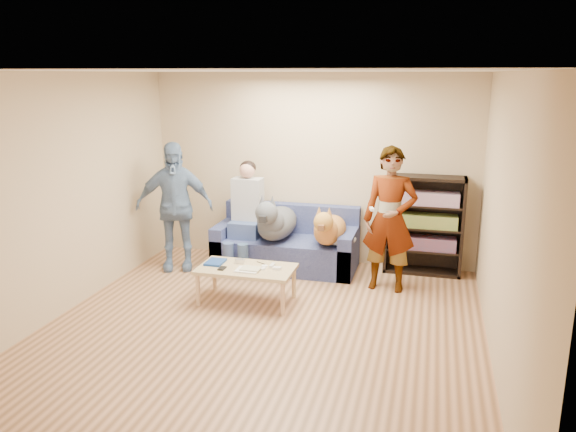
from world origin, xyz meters
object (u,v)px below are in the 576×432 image
(notebook_blue, at_px, (215,262))
(dog_tan, at_px, (329,229))
(person_seated, at_px, (246,211))
(person_standing_right, at_px, (390,219))
(sofa, at_px, (287,247))
(coffee_table, at_px, (246,271))
(dog_gray, at_px, (275,222))
(bookshelf, at_px, (424,223))
(person_standing_left, at_px, (174,206))
(camera_silver, at_px, (240,261))

(notebook_blue, distance_m, dog_tan, 1.58)
(person_seated, bearing_deg, person_standing_right, -10.32)
(sofa, bearing_deg, person_standing_right, -18.91)
(person_seated, height_order, dog_tan, person_seated)
(person_seated, distance_m, coffee_table, 1.32)
(notebook_blue, distance_m, dog_gray, 1.19)
(notebook_blue, relative_size, bookshelf, 0.20)
(person_standing_left, relative_size, camera_silver, 15.68)
(dog_tan, bearing_deg, sofa, 161.39)
(notebook_blue, bearing_deg, dog_tan, 42.66)
(sofa, bearing_deg, bookshelf, 7.40)
(coffee_table, height_order, bookshelf, bookshelf)
(person_standing_left, bearing_deg, coffee_table, -52.89)
(person_standing_right, relative_size, sofa, 0.93)
(sofa, xyz_separation_m, coffee_table, (-0.13, -1.32, 0.09))
(camera_silver, height_order, person_seated, person_seated)
(person_standing_right, height_order, notebook_blue, person_standing_right)
(notebook_blue, bearing_deg, coffee_table, -7.13)
(dog_tan, bearing_deg, person_seated, 176.03)
(notebook_blue, height_order, coffee_table, notebook_blue)
(sofa, bearing_deg, notebook_blue, -112.89)
(person_seated, distance_m, dog_gray, 0.45)
(person_standing_right, distance_m, camera_silver, 1.86)
(person_standing_right, bearing_deg, dog_tan, 164.93)
(person_standing_right, distance_m, person_standing_left, 2.83)
(camera_silver, relative_size, coffee_table, 0.10)
(person_seated, distance_m, dog_tan, 1.17)
(person_standing_left, distance_m, person_seated, 0.95)
(dog_tan, bearing_deg, camera_silver, -131.31)
(coffee_table, bearing_deg, person_seated, 108.97)
(person_seated, relative_size, coffee_table, 1.34)
(notebook_blue, height_order, camera_silver, camera_silver)
(dog_gray, height_order, bookshelf, bookshelf)
(dog_gray, height_order, dog_tan, dog_gray)
(notebook_blue, bearing_deg, person_standing_left, 137.68)
(person_standing_left, height_order, dog_tan, person_standing_left)
(person_standing_left, distance_m, coffee_table, 1.63)
(dog_gray, bearing_deg, bookshelf, 12.21)
(camera_silver, height_order, coffee_table, camera_silver)
(person_standing_right, xyz_separation_m, bookshelf, (0.40, 0.72, -0.20))
(notebook_blue, bearing_deg, bookshelf, 32.71)
(person_standing_left, relative_size, bookshelf, 1.33)
(notebook_blue, bearing_deg, dog_gray, 68.64)
(person_standing_left, bearing_deg, notebook_blue, -61.47)
(person_seated, bearing_deg, dog_tan, -3.97)
(person_standing_right, distance_m, sofa, 1.60)
(person_standing_left, xyz_separation_m, bookshelf, (3.23, 0.69, -0.18))
(person_standing_left, height_order, bookshelf, person_standing_left)
(dog_gray, bearing_deg, person_seated, 173.06)
(sofa, relative_size, dog_gray, 1.48)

